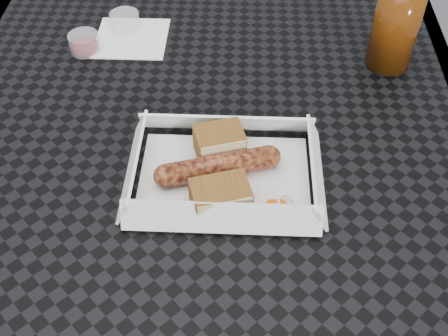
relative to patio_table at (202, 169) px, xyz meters
name	(u,v)px	position (x,y,z in m)	size (l,w,h in m)	color
patio_table	(202,169)	(0.00, 0.00, 0.00)	(0.80, 0.80, 0.74)	black
food_tray	(224,177)	(0.04, -0.08, 0.08)	(0.22, 0.15, 0.00)	white
bratwurst	(218,166)	(0.03, -0.08, 0.10)	(0.16, 0.07, 0.03)	brown
bread_near	(219,142)	(0.03, -0.04, 0.10)	(0.06, 0.05, 0.04)	brown
bread_far	(220,197)	(0.03, -0.14, 0.10)	(0.07, 0.05, 0.04)	brown
veg_garnish	(283,209)	(0.11, -0.14, 0.08)	(0.03, 0.03, 0.00)	#E35409
napkin	(132,38)	(-0.13, 0.23, 0.08)	(0.12, 0.12, 0.00)	white
condiment_cup_sauce	(84,43)	(-0.20, 0.19, 0.09)	(0.05, 0.05, 0.03)	maroon
condiment_cup_empty	(125,21)	(-0.15, 0.26, 0.09)	(0.05, 0.05, 0.03)	silver
drink_glass	(396,24)	(0.29, 0.18, 0.15)	(0.07, 0.07, 0.15)	#4F2206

